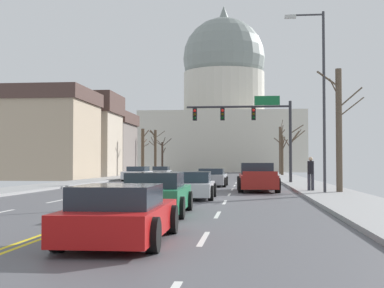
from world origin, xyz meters
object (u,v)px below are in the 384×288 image
(pedestrian_00, at_px, (311,172))
(sedan_near_04, at_px, (121,215))
(street_lamp_right, at_px, (320,87))
(signal_gantry, at_px, (252,120))
(sedan_near_03, at_px, (157,195))
(pickup_truck_near_01, at_px, (257,179))
(sedan_oncoming_01, at_px, (161,172))
(sedan_near_02, at_px, (193,186))
(sedan_oncoming_00, at_px, (137,174))
(sedan_near_00, at_px, (212,178))

(pedestrian_00, bearing_deg, sedan_near_04, -107.86)
(street_lamp_right, xyz_separation_m, pedestrian_00, (-0.27, 1.67, -4.22))
(signal_gantry, bearing_deg, sedan_near_03, -97.33)
(street_lamp_right, relative_size, pickup_truck_near_01, 1.68)
(pickup_truck_near_01, distance_m, sedan_oncoming_01, 29.10)
(sedan_near_02, bearing_deg, pedestrian_00, 40.87)
(sedan_near_03, bearing_deg, sedan_oncoming_00, 102.82)
(sedan_near_04, bearing_deg, sedan_near_00, 89.72)
(signal_gantry, distance_m, sedan_near_03, 24.77)
(sedan_oncoming_01, bearing_deg, street_lamp_right, -67.11)
(pickup_truck_near_01, bearing_deg, sedan_oncoming_01, 109.97)
(sedan_oncoming_00, distance_m, sedan_oncoming_01, 10.85)
(pickup_truck_near_01, height_order, sedan_near_04, pickup_truck_near_01)
(signal_gantry, distance_m, sedan_oncoming_01, 20.14)
(street_lamp_right, bearing_deg, signal_gantry, 103.45)
(pickup_truck_near_01, relative_size, sedan_near_03, 1.18)
(sedan_near_00, bearing_deg, sedan_near_04, -90.28)
(sedan_near_00, xyz_separation_m, sedan_near_02, (-0.01, -12.52, -0.02))
(sedan_near_04, height_order, sedan_oncoming_01, sedan_oncoming_01)
(signal_gantry, distance_m, sedan_near_02, 17.61)
(signal_gantry, xyz_separation_m, sedan_oncoming_01, (-9.71, 17.12, -4.24))
(street_lamp_right, bearing_deg, pickup_truck_near_01, 132.09)
(sedan_near_02, relative_size, sedan_oncoming_00, 0.95)
(street_lamp_right, relative_size, pedestrian_00, 5.10)
(sedan_near_02, bearing_deg, pickup_truck_near_01, 65.93)
(sedan_near_02, relative_size, sedan_oncoming_01, 0.96)
(street_lamp_right, height_order, pedestrian_00, street_lamp_right)
(street_lamp_right, height_order, pickup_truck_near_01, street_lamp_right)
(sedan_oncoming_01, bearing_deg, sedan_oncoming_00, -91.77)
(sedan_oncoming_00, bearing_deg, sedan_near_03, -77.18)
(sedan_near_02, bearing_deg, sedan_near_04, -90.50)
(sedan_near_04, relative_size, sedan_oncoming_00, 0.93)
(street_lamp_right, bearing_deg, sedan_oncoming_01, 112.89)
(pickup_truck_near_01, relative_size, sedan_near_02, 1.24)
(sedan_near_02, height_order, pedestrian_00, pedestrian_00)
(sedan_near_04, distance_m, pedestrian_00, 19.04)
(sedan_near_03, bearing_deg, sedan_near_00, 88.89)
(sedan_near_03, distance_m, pedestrian_00, 13.73)
(signal_gantry, height_order, sedan_oncoming_01, signal_gantry)
(sedan_near_02, bearing_deg, signal_gantry, 80.77)
(pickup_truck_near_01, bearing_deg, signal_gantry, 91.25)
(sedan_near_04, bearing_deg, sedan_oncoming_01, 98.28)
(sedan_near_00, bearing_deg, sedan_oncoming_01, 108.03)
(sedan_near_00, height_order, pedestrian_00, pedestrian_00)
(pickup_truck_near_01, xyz_separation_m, sedan_near_02, (-2.96, -6.63, -0.15))
(sedan_near_03, height_order, sedan_near_04, sedan_near_03)
(sedan_near_02, bearing_deg, sedan_oncoming_01, 101.60)
(signal_gantry, height_order, sedan_near_03, signal_gantry)
(pickup_truck_near_01, relative_size, pedestrian_00, 3.04)
(pedestrian_00, bearing_deg, sedan_near_02, -139.13)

